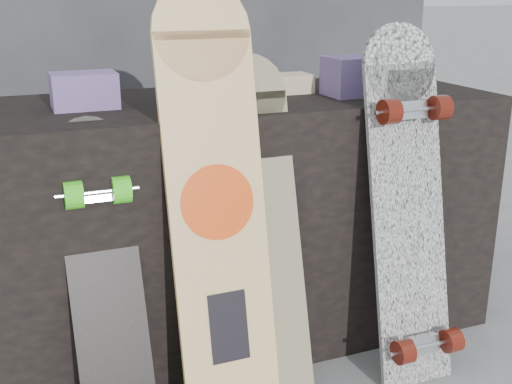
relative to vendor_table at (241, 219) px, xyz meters
name	(u,v)px	position (x,y,z in m)	size (l,w,h in m)	color
vendor_table	(241,219)	(0.00, 0.00, 0.00)	(1.60, 0.60, 0.80)	black
merch_box_purple	(84,91)	(-0.47, -0.01, 0.45)	(0.18, 0.12, 0.10)	#533369
merch_box_small	(350,76)	(0.33, -0.09, 0.46)	(0.14, 0.14, 0.12)	#533369
merch_box_flat	(277,84)	(0.14, 0.03, 0.43)	(0.22, 0.10, 0.06)	#D1B78C
longboard_geisha	(216,196)	(-0.20, -0.34, 0.21)	(0.26, 0.27, 1.15)	beige
longboard_celtic	(262,224)	(-0.07, -0.34, 0.11)	(0.21, 0.28, 0.96)	#C9BE89
longboard_cascadia	(410,203)	(0.37, -0.40, 0.13)	(0.24, 0.31, 1.04)	white
skateboard_dark	(106,280)	(-0.49, -0.34, 0.02)	(0.19, 0.35, 0.81)	black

